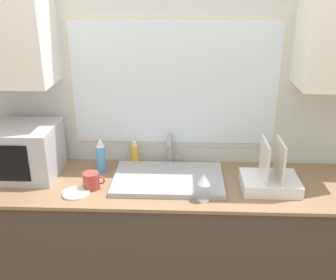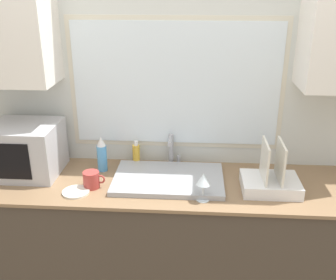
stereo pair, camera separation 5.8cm
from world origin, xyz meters
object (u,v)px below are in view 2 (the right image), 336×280
Objects in this scene: spray_bottle at (102,155)px; mug_near_sink at (92,180)px; faucet at (172,148)px; dish_rack at (270,181)px; microwave at (25,149)px; wine_glass at (203,180)px; soap_bottle at (136,154)px.

spray_bottle is 1.76× the size of mug_near_sink.
dish_rack is (0.58, -0.29, -0.06)m from faucet.
mug_near_sink is at bearing -177.73° from dish_rack.
microwave reaches higher than mug_near_sink.
mug_near_sink is (-1.02, -0.04, -0.01)m from dish_rack.
microwave is (-0.88, -0.16, 0.04)m from faucet.
wine_glass is at bearing -65.39° from faucet.
soap_bottle is 0.39m from mug_near_sink.
mug_near_sink is at bearing 171.09° from wine_glass.
spray_bottle is 1.40× the size of wine_glass.
dish_rack reaches higher than soap_bottle.
dish_rack reaches higher than faucet.
spray_bottle is 1.40× the size of soap_bottle.
wine_glass is (0.20, -0.43, 0.00)m from faucet.
faucet is 0.65m from dish_rack.
faucet is 0.44m from spray_bottle.
wine_glass is (0.42, -0.43, 0.05)m from soap_bottle.
spray_bottle is at bearing 169.68° from dish_rack.
faucet is at bearing 36.66° from mug_near_sink.
mug_near_sink is 0.65m from wine_glass.
spray_bottle reaches higher than wine_glass.
mug_near_sink is (-0.21, -0.33, -0.02)m from soap_bottle.
soap_bottle is (0.65, 0.16, -0.09)m from microwave.
wine_glass is at bearing -159.86° from dish_rack.
dish_rack is 1.02m from mug_near_sink.
dish_rack is 1.02m from spray_bottle.
faucet is 0.23m from soap_bottle.
microwave is 0.46m from spray_bottle.
dish_rack reaches higher than spray_bottle.
dish_rack is 1.43× the size of spray_bottle.
microwave reaches higher than dish_rack.
microwave is at bearing -172.73° from spray_bottle.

